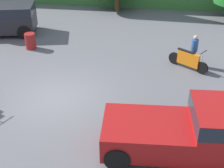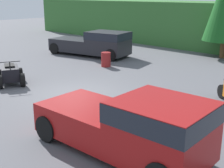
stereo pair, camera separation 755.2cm
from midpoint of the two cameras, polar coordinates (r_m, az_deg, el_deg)
The scene contains 5 objects.
ground_plane at distance 13.15m, azimuth -25.77°, elevation 1.45°, with size 80.00×80.00×0.00m, color #5B5B60.
pickup_truck_red at distance 8.63m, azimuth -4.53°, elevation -3.29°, with size 5.23×2.44×1.79m.
dirt_bike at distance 14.06m, azimuth 1.12°, elevation 8.58°, with size 1.83×1.33×1.13m.
rider_person at distance 14.23m, azimuth 2.36°, elevation 10.62°, with size 0.46×0.46×1.61m.
steel_barrel at distance 18.14m, azimuth -26.49°, elevation 10.50°, with size 0.58×0.58×0.88m.
Camera 1 is at (3.81, -10.50, 7.21)m, focal length 50.00 mm.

